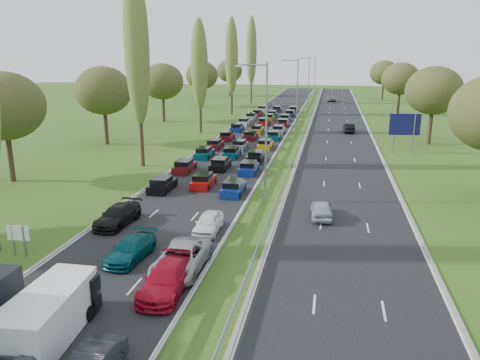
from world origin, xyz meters
The scene contains 21 objects.
ground centered at (4.50, 80.00, 0.00)m, with size 260.00×260.00×0.00m, color #2F5019.
near_carriageway centered at (-2.25, 82.50, 0.00)m, with size 10.50×215.00×0.04m, color black.
far_carriageway centered at (11.25, 82.50, 0.00)m, with size 10.50×215.00×0.04m, color black.
central_reservation centered at (4.50, 82.50, 0.55)m, with size 2.36×215.00×0.32m.
lamp_columns centered at (4.50, 78.00, 6.00)m, with size 0.18×140.18×12.00m.
poplar_row centered at (-11.50, 68.17, 12.39)m, with size 2.80×127.80×22.44m.
woodland_left centered at (-22.00, 62.63, 7.68)m, with size 8.00×166.00×11.10m.
woodland_right centered at (24.00, 66.67, 7.68)m, with size 8.00×153.00×11.10m.
traffic_queue_fill centered at (-2.21, 77.48, 0.44)m, with size 9.13×69.91×0.80m.
near_car_3 centered at (-5.75, 35.12, 0.75)m, with size 2.04×5.02×1.46m, color black.
near_car_7 centered at (-2.19, 29.45, 0.69)m, with size 1.89×4.65×1.35m, color #05454D.
near_car_10 centered at (1.48, 28.44, 0.81)m, with size 2.62×5.69×1.58m, color #9EA1A7.
near_car_11 centered at (1.49, 25.79, 0.78)m, with size 2.13×5.24×1.52m, color #A30A21.
near_car_12 centered at (1.45, 34.92, 0.72)m, with size 1.66×4.13×1.41m, color white.
far_car_0 centered at (9.49, 39.70, 0.71)m, with size 1.64×4.07×1.39m, color #A6ABAF.
far_car_1 centered at (12.89, 83.71, 0.78)m, with size 1.60×4.60×1.51m, color black.
far_car_2 centered at (9.72, 138.00, 0.73)m, with size 2.37×5.14×1.43m, color slate.
white_van_front centered at (-2.20, 20.86, 1.16)m, with size 2.20×5.62×2.26m.
white_van_rear centered at (-2.47, 21.28, 1.13)m, with size 2.16×5.50×2.21m.
info_sign centered at (-9.40, 28.50, 1.37)m, with size 1.50×0.16×2.10m.
direction_sign centered at (19.40, 67.65, 3.57)m, with size 3.99×0.55×5.20m.
Camera 1 is at (9.88, 3.80, 12.59)m, focal length 35.00 mm.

